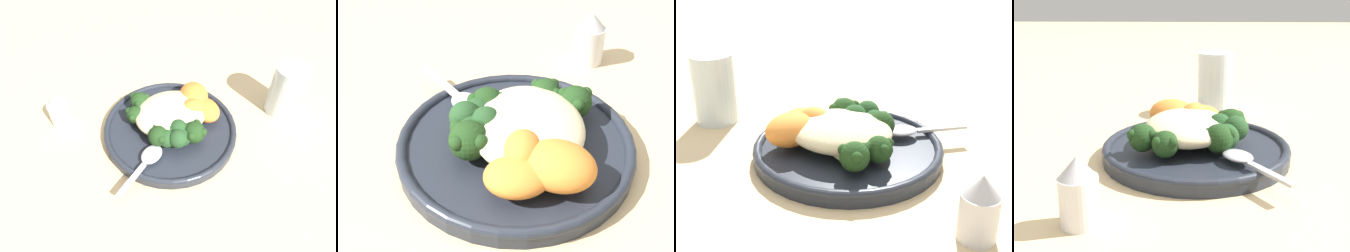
% 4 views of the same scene
% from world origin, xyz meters
% --- Properties ---
extents(ground_plane, '(4.00, 4.00, 0.00)m').
position_xyz_m(ground_plane, '(0.00, 0.00, 0.00)').
color(ground_plane, '#D6B784').
extents(plate, '(0.25, 0.25, 0.02)m').
position_xyz_m(plate, '(-0.01, 0.01, 0.01)').
color(plate, '#232833').
rests_on(plate, ground_plane).
extents(quinoa_mound, '(0.14, 0.12, 0.04)m').
position_xyz_m(quinoa_mound, '(-0.02, 0.00, 0.04)').
color(quinoa_mound, beige).
rests_on(quinoa_mound, plate).
extents(broccoli_stalk_0, '(0.09, 0.07, 0.04)m').
position_xyz_m(broccoli_stalk_0, '(0.02, -0.05, 0.04)').
color(broccoli_stalk_0, '#ADC675').
rests_on(broccoli_stalk_0, plate).
extents(broccoli_stalk_1, '(0.10, 0.04, 0.03)m').
position_xyz_m(broccoli_stalk_1, '(0.03, -0.02, 0.04)').
color(broccoli_stalk_1, '#ADC675').
rests_on(broccoli_stalk_1, plate).
extents(broccoli_stalk_2, '(0.10, 0.09, 0.04)m').
position_xyz_m(broccoli_stalk_2, '(0.01, 0.03, 0.04)').
color(broccoli_stalk_2, '#ADC675').
rests_on(broccoli_stalk_2, plate).
extents(broccoli_stalk_3, '(0.04, 0.11, 0.04)m').
position_xyz_m(broccoli_stalk_3, '(-0.03, 0.05, 0.04)').
color(broccoli_stalk_3, '#ADC675').
rests_on(broccoli_stalk_3, plate).
extents(sweet_potato_chunk_0, '(0.06, 0.05, 0.04)m').
position_xyz_m(sweet_potato_chunk_0, '(-0.06, 0.01, 0.04)').
color(sweet_potato_chunk_0, orange).
rests_on(sweet_potato_chunk_0, plate).
extents(sweet_potato_chunk_1, '(0.08, 0.09, 0.04)m').
position_xyz_m(sweet_potato_chunk_1, '(-0.07, -0.02, 0.04)').
color(sweet_potato_chunk_1, orange).
rests_on(sweet_potato_chunk_1, plate).
extents(sweet_potato_chunk_2, '(0.06, 0.07, 0.03)m').
position_xyz_m(sweet_potato_chunk_2, '(-0.08, 0.02, 0.04)').
color(sweet_potato_chunk_2, orange).
rests_on(sweet_potato_chunk_2, plate).
extents(kale_tuft, '(0.06, 0.06, 0.04)m').
position_xyz_m(kale_tuft, '(0.00, 0.05, 0.04)').
color(kale_tuft, '#234723').
rests_on(kale_tuft, plate).
extents(spoon, '(0.11, 0.08, 0.01)m').
position_xyz_m(spoon, '(0.06, 0.07, 0.03)').
color(spoon, '#B7B7BC').
rests_on(spoon, plate).
extents(water_glass, '(0.06, 0.06, 0.11)m').
position_xyz_m(water_glass, '(-0.24, 0.05, 0.05)').
color(water_glass, silver).
rests_on(water_glass, ground_plane).
extents(salt_shaker, '(0.04, 0.04, 0.07)m').
position_xyz_m(salt_shaker, '(0.17, -0.10, 0.04)').
color(salt_shaker, silver).
rests_on(salt_shaker, ground_plane).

